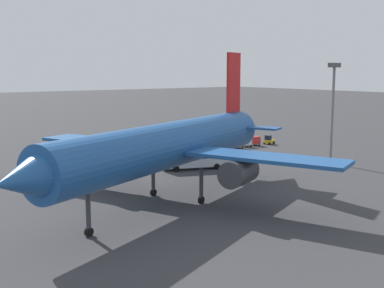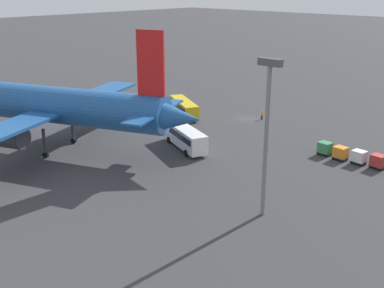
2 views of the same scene
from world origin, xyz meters
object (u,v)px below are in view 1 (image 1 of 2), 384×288
shuttle_bus_near (85,155)px  worker_person (126,148)px  airplane (170,146)px  cargo_cart_green (227,144)px  cargo_cart_orange (238,143)px  baggage_tug (269,140)px  cargo_cart_red (255,140)px  shuttle_bus_far (195,157)px  cargo_cart_white (246,142)px

shuttle_bus_near → worker_person: bearing=-118.0°
airplane → worker_person: bearing=-133.3°
cargo_cart_green → cargo_cart_orange: bearing=172.2°
shuttle_bus_near → cargo_cart_green: size_ratio=5.21×
baggage_tug → worker_person: size_ratio=1.46×
baggage_tug → cargo_cart_green: size_ratio=1.17×
airplane → cargo_cart_green: bearing=-162.8°
airplane → shuttle_bus_near: (-1.30, -28.97, -5.43)m
cargo_cart_red → cargo_cart_green: 8.37m
worker_person → cargo_cart_red: (-27.31, 9.82, 0.32)m
cargo_cart_red → shuttle_bus_far: bearing=25.5°
airplane → shuttle_bus_far: size_ratio=4.22×
baggage_tug → cargo_cart_green: bearing=-7.9°
baggage_tug → cargo_cart_white: size_ratio=1.17×
cargo_cart_red → cargo_cart_white: 2.79m
shuttle_bus_near → worker_person: shuttle_bus_near is taller
shuttle_bus_near → cargo_cart_green: 31.94m
shuttle_bus_near → cargo_cart_white: (-37.48, 1.49, -0.68)m
cargo_cart_orange → cargo_cart_red: bearing=-175.4°
airplane → shuttle_bus_far: (-15.18, -15.04, -5.27)m
shuttle_bus_near → worker_person: size_ratio=6.48×
worker_person → cargo_cart_orange: bearing=154.7°
shuttle_bus_far → baggage_tug: bearing=-136.0°
worker_person → cargo_cart_green: 21.36m
baggage_tug → cargo_cart_green: baggage_tug is taller
cargo_cart_green → airplane: bearing=39.7°
baggage_tug → cargo_cart_red: 3.98m
shuttle_bus_near → cargo_cart_orange: size_ratio=5.21×
baggage_tug → worker_person: bearing=-24.5°
baggage_tug → shuttle_bus_near: bearing=-8.7°
cargo_cart_green → shuttle_bus_near: bearing=-2.5°
cargo_cart_red → cargo_cart_green: size_ratio=1.00×
shuttle_bus_near → cargo_cart_white: size_ratio=5.21×
worker_person → shuttle_bus_far: bearing=92.3°
shuttle_bus_far → worker_person: bearing=-65.6°
shuttle_bus_far → cargo_cart_orange: 24.11m
shuttle_bus_far → cargo_cart_white: shuttle_bus_far is taller
airplane → worker_person: (-14.27, -37.46, -6.43)m
worker_person → cargo_cart_white: 26.47m
airplane → cargo_cart_orange: size_ratio=22.72×
worker_person → cargo_cart_red: cargo_cart_red is taller
cargo_cart_red → cargo_cart_orange: size_ratio=1.00×
worker_person → cargo_cart_orange: cargo_cart_orange is taller
cargo_cart_red → worker_person: bearing=-19.8°
baggage_tug → airplane: bearing=24.4°
airplane → cargo_cart_red: size_ratio=22.72×
shuttle_bus_far → cargo_cart_red: shuttle_bus_far is taller
airplane → shuttle_bus_far: bearing=-157.7°
shuttle_bus_far → shuttle_bus_near: bearing=-23.1°
worker_person → cargo_cart_orange: (-21.73, 10.26, 0.32)m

